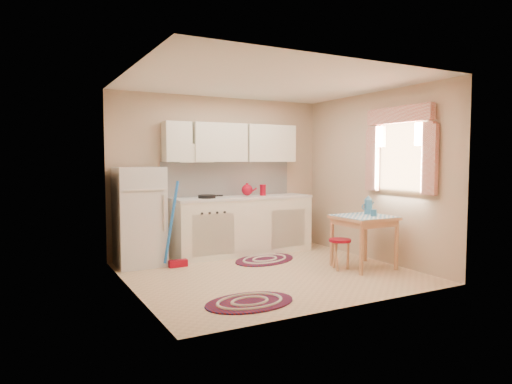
% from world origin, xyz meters
% --- Properties ---
extents(room_shell, '(3.64, 3.60, 2.52)m').
position_xyz_m(room_shell, '(0.16, 0.24, 1.60)').
color(room_shell, tan).
rests_on(room_shell, ground).
extents(fridge, '(0.65, 0.60, 1.40)m').
position_xyz_m(fridge, '(-1.41, 1.25, 0.70)').
color(fridge, silver).
rests_on(fridge, ground).
extents(broom, '(0.28, 0.12, 1.20)m').
position_xyz_m(broom, '(-0.96, 0.90, 0.60)').
color(broom, blue).
rests_on(broom, ground).
extents(base_cabinets, '(2.25, 0.60, 0.88)m').
position_xyz_m(base_cabinets, '(0.25, 1.30, 0.44)').
color(base_cabinets, white).
rests_on(base_cabinets, ground).
extents(countertop, '(2.27, 0.62, 0.04)m').
position_xyz_m(countertop, '(0.25, 1.30, 0.90)').
color(countertop, silver).
rests_on(countertop, base_cabinets).
extents(frying_pan, '(0.29, 0.29, 0.05)m').
position_xyz_m(frying_pan, '(-0.38, 1.25, 0.94)').
color(frying_pan, black).
rests_on(frying_pan, countertop).
extents(red_kettle, '(0.25, 0.24, 0.20)m').
position_xyz_m(red_kettle, '(0.33, 1.30, 1.02)').
color(red_kettle, maroon).
rests_on(red_kettle, countertop).
extents(red_canister, '(0.12, 0.12, 0.16)m').
position_xyz_m(red_canister, '(0.62, 1.30, 1.00)').
color(red_canister, maroon).
rests_on(red_canister, countertop).
extents(table, '(0.72, 0.72, 0.72)m').
position_xyz_m(table, '(1.30, -0.35, 0.36)').
color(table, tan).
rests_on(table, ground).
extents(stool, '(0.33, 0.33, 0.42)m').
position_xyz_m(stool, '(0.94, -0.28, 0.21)').
color(stool, maroon).
rests_on(stool, ground).
extents(coffee_pot, '(0.16, 0.14, 0.28)m').
position_xyz_m(coffee_pot, '(1.49, -0.23, 0.86)').
color(coffee_pot, '#2E668E').
rests_on(coffee_pot, table).
extents(mug, '(0.10, 0.10, 0.10)m').
position_xyz_m(mug, '(1.39, -0.45, 0.77)').
color(mug, '#2E668E').
rests_on(mug, table).
extents(rug_center, '(1.21, 1.00, 0.02)m').
position_xyz_m(rug_center, '(0.32, 0.71, 0.01)').
color(rug_center, maroon).
rests_on(rug_center, ground).
extents(rug_left, '(1.01, 0.69, 0.02)m').
position_xyz_m(rug_left, '(-0.82, -1.01, 0.01)').
color(rug_left, maroon).
rests_on(rug_left, ground).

